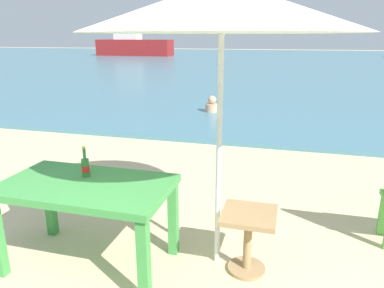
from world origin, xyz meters
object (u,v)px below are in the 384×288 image
at_px(boat_fishing_trawler, 134,45).
at_px(beer_bottle_amber, 85,166).
at_px(patio_umbrella, 222,7).
at_px(side_table_wood, 248,233).
at_px(swimmer_person, 212,106).
at_px(picnic_table_green, 87,195).

bearing_deg(boat_fishing_trawler, beer_bottle_amber, -66.57).
distance_m(beer_bottle_amber, boat_fishing_trawler, 35.43).
xyz_separation_m(patio_umbrella, boat_fishing_trawler, (-15.21, 32.32, -1.03)).
bearing_deg(boat_fishing_trawler, side_table_wood, -64.45).
bearing_deg(swimmer_person, beer_bottle_amber, -87.72).
xyz_separation_m(picnic_table_green, swimmer_person, (-0.33, 6.45, -0.41)).
xyz_separation_m(patio_umbrella, side_table_wood, (0.27, -0.06, -1.76)).
height_order(patio_umbrella, side_table_wood, patio_umbrella).
distance_m(side_table_wood, swimmer_person, 6.40).
distance_m(beer_bottle_amber, side_table_wood, 1.49).
distance_m(picnic_table_green, boat_fishing_trawler, 35.58).
height_order(patio_umbrella, boat_fishing_trawler, boat_fishing_trawler).
relative_size(side_table_wood, swimmer_person, 1.32).
xyz_separation_m(beer_bottle_amber, side_table_wood, (1.39, 0.12, -0.50)).
xyz_separation_m(patio_umbrella, swimmer_person, (-1.37, 6.13, -1.88)).
bearing_deg(swimmer_person, side_table_wood, -75.12).
xyz_separation_m(side_table_wood, swimmer_person, (-1.64, 6.19, -0.11)).
distance_m(swimmer_person, boat_fishing_trawler, 29.64).
bearing_deg(picnic_table_green, boat_fishing_trawler, 113.45).
bearing_deg(patio_umbrella, picnic_table_green, -162.96).
bearing_deg(beer_bottle_amber, picnic_table_green, -61.33).
distance_m(picnic_table_green, beer_bottle_amber, 0.26).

